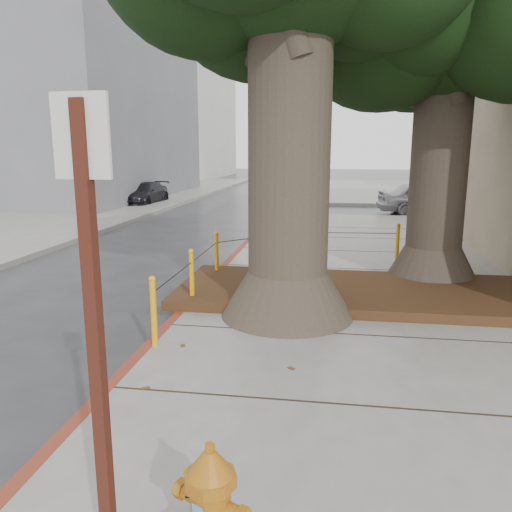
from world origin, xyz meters
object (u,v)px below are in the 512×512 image
(car_dark, at_px, (143,194))
(car_silver, at_px, (426,198))
(signpost, at_px, (96,348))
(fire_hydrant, at_px, (210,510))

(car_dark, bearing_deg, car_silver, -4.98)
(signpost, bearing_deg, fire_hydrant, 41.13)
(signpost, xyz_separation_m, car_dark, (-8.17, 21.58, -1.15))
(fire_hydrant, bearing_deg, car_silver, 100.41)
(car_silver, bearing_deg, fire_hydrant, 159.09)
(fire_hydrant, height_order, signpost, signpost)
(car_dark, bearing_deg, fire_hydrant, -65.51)
(car_silver, xyz_separation_m, car_dark, (-13.25, 1.70, -0.12))
(fire_hydrant, height_order, car_dark, car_dark)
(signpost, bearing_deg, car_dark, 113.55)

